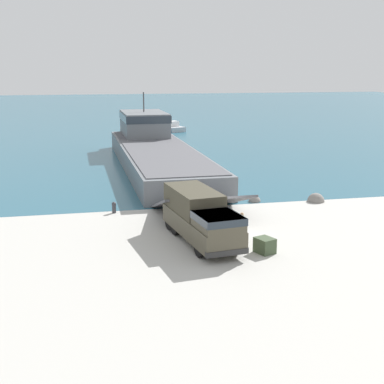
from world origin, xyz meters
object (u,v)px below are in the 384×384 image
object	(u,v)px
soldier_on_ramp	(242,224)
moored_boat_b	(171,128)
military_truck	(201,216)
moored_boat_a	(151,131)
mooring_bollard	(114,207)
cargo_crate	(265,245)
landing_craft	(154,148)

from	to	relation	value
soldier_on_ramp	moored_boat_b	distance (m)	58.22
military_truck	moored_boat_a	size ratio (longest dim) A/B	1.18
mooring_bollard	cargo_crate	xyz separation A→B (m)	(7.75, -10.42, -0.01)
landing_craft	moored_boat_a	bearing A→B (deg)	82.55
moored_boat_a	mooring_bollard	world-z (taller)	moored_boat_a
cargo_crate	landing_craft	bearing A→B (deg)	93.67
moored_boat_a	landing_craft	bearing A→B (deg)	122.48
moored_boat_b	moored_boat_a	bearing A→B (deg)	-155.80
mooring_bollard	cargo_crate	bearing A→B (deg)	-53.35
landing_craft	moored_boat_a	size ratio (longest dim) A/B	5.58
landing_craft	mooring_bollard	distance (m)	20.67
landing_craft	moored_boat_b	size ratio (longest dim) A/B	6.29
military_truck	mooring_bollard	size ratio (longest dim) A/B	9.96
moored_boat_a	mooring_bollard	xyz separation A→B (m)	(-9.13, -46.57, -0.10)
landing_craft	soldier_on_ramp	distance (m)	27.58
moored_boat_b	mooring_bollard	bearing A→B (deg)	-124.08
soldier_on_ramp	cargo_crate	world-z (taller)	soldier_on_ramp
landing_craft	moored_boat_a	world-z (taller)	landing_craft
landing_craft	moored_boat_b	world-z (taller)	landing_craft
moored_boat_a	moored_boat_b	distance (m)	5.25
soldier_on_ramp	mooring_bollard	world-z (taller)	soldier_on_ramp
cargo_crate	moored_boat_b	bearing A→B (deg)	85.13
moored_boat_b	mooring_bollard	distance (m)	51.84
moored_boat_b	mooring_bollard	xyz separation A→B (m)	(-12.92, -50.20, -0.10)
landing_craft	soldier_on_ramp	bearing A→B (deg)	-87.48
moored_boat_b	mooring_bollard	size ratio (longest dim) A/B	7.47
soldier_on_ramp	moored_boat_a	size ratio (longest dim) A/B	0.24
military_truck	mooring_bollard	world-z (taller)	military_truck
soldier_on_ramp	mooring_bollard	bearing A→B (deg)	141.33
landing_craft	cargo_crate	xyz separation A→B (m)	(1.94, -30.22, -1.31)
military_truck	cargo_crate	distance (m)	4.30
landing_craft	military_truck	distance (m)	27.46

